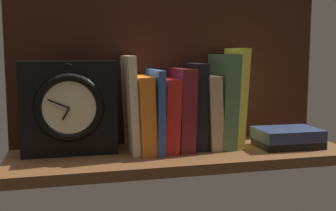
# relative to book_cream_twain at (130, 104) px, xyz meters

# --- Properties ---
(ground_plane) EXTENTS (0.85, 0.26, 0.03)m
(ground_plane) POSITION_rel_book_cream_twain_xyz_m (0.13, -0.04, -0.13)
(ground_plane) COLOR brown
(back_panel) EXTENTS (0.85, 0.01, 0.40)m
(back_panel) POSITION_rel_book_cream_twain_xyz_m (0.13, 0.09, 0.08)
(back_panel) COLOR black
(back_panel) RESTS_ON ground_plane
(book_cream_twain) EXTENTS (0.03, 0.14, 0.24)m
(book_cream_twain) POSITION_rel_book_cream_twain_xyz_m (0.00, 0.00, 0.00)
(book_cream_twain) COLOR beige
(book_cream_twain) RESTS_ON ground_plane
(book_orange_pandolfini) EXTENTS (0.04, 0.15, 0.19)m
(book_orange_pandolfini) POSITION_rel_book_cream_twain_xyz_m (0.03, 0.00, -0.02)
(book_orange_pandolfini) COLOR orange
(book_orange_pandolfini) RESTS_ON ground_plane
(book_blue_modern) EXTENTS (0.02, 0.17, 0.20)m
(book_blue_modern) POSITION_rel_book_cream_twain_xyz_m (0.06, 0.00, -0.02)
(book_blue_modern) COLOR #2D4C8E
(book_blue_modern) RESTS_ON ground_plane
(book_red_requiem) EXTENTS (0.04, 0.15, 0.18)m
(book_red_requiem) POSITION_rel_book_cream_twain_xyz_m (0.09, 0.00, -0.03)
(book_red_requiem) COLOR red
(book_red_requiem) RESTS_ON ground_plane
(book_maroon_dawkins) EXTENTS (0.04, 0.14, 0.21)m
(book_maroon_dawkins) POSITION_rel_book_cream_twain_xyz_m (0.13, 0.00, -0.02)
(book_maroon_dawkins) COLOR maroon
(book_maroon_dawkins) RESTS_ON ground_plane
(book_black_skeptic) EXTENTS (0.03, 0.12, 0.22)m
(book_black_skeptic) POSITION_rel_book_cream_twain_xyz_m (0.17, 0.00, -0.01)
(book_black_skeptic) COLOR black
(book_black_skeptic) RESTS_ON ground_plane
(book_tan_shortstories) EXTENTS (0.04, 0.14, 0.19)m
(book_tan_shortstories) POSITION_rel_book_cream_twain_xyz_m (0.20, 0.00, -0.03)
(book_tan_shortstories) COLOR tan
(book_tan_shortstories) RESTS_ON ground_plane
(book_green_romantic) EXTENTS (0.05, 0.14, 0.24)m
(book_green_romantic) POSITION_rel_book_cream_twain_xyz_m (0.24, 0.00, 0.00)
(book_green_romantic) COLOR #476B44
(book_green_romantic) RESTS_ON ground_plane
(book_yellow_seinlanguage) EXTENTS (0.04, 0.12, 0.26)m
(book_yellow_seinlanguage) POSITION_rel_book_cream_twain_xyz_m (0.28, 0.00, 0.01)
(book_yellow_seinlanguage) COLOR gold
(book_yellow_seinlanguage) RESTS_ON ground_plane
(framed_clock) EXTENTS (0.23, 0.07, 0.23)m
(framed_clock) POSITION_rel_book_cream_twain_xyz_m (-0.15, -0.00, -0.00)
(framed_clock) COLOR black
(framed_clock) RESTS_ON ground_plane
(book_stack_side) EXTENTS (0.17, 0.12, 0.05)m
(book_stack_side) POSITION_rel_book_cream_twain_xyz_m (0.41, -0.05, -0.09)
(book_stack_side) COLOR black
(book_stack_side) RESTS_ON ground_plane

